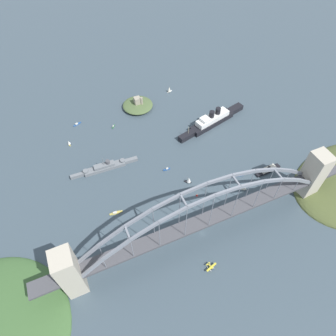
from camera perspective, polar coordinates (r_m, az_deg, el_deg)
The scene contains 17 objects.
ground_plane at distance 284.36m, azimuth 6.68°, elevation -12.39°, with size 1400.00×1400.00×0.00m, color #3D4C56.
harbor_arch_bridge at distance 259.01m, azimuth 7.26°, elevation -9.41°, with size 297.40×18.11×71.99m.
ocean_liner at distance 377.61m, azimuth 8.55°, elevation 9.11°, with size 102.89×33.18×20.83m.
naval_cruiser at distance 330.83m, azimuth -11.99°, elevation 0.21°, with size 74.76×9.87×17.56m.
harbor_ferry_steamer at distance 340.30m, azimuth 18.72°, elevation -0.29°, with size 31.44×7.73×7.68m.
fort_island_mid_harbor at distance 402.15m, azimuth -5.84°, elevation 12.00°, with size 39.71×39.64×16.38m.
seaplane_taxiing_near_bridge at distance 269.73m, azimuth 8.23°, elevation -18.34°, with size 10.94×7.74×4.79m.
small_boat_0 at distance 378.61m, azimuth -10.48°, elevation 7.88°, with size 5.15×6.27×2.56m.
small_boat_1 at distance 311.98m, azimuth 4.02°, elevation -2.30°, with size 7.28×6.48×8.83m.
small_boat_2 at distance 297.05m, azimuth -10.03°, elevation -8.48°, with size 12.98×3.16×1.97m.
small_boat_3 at distance 368.26m, azimuth -18.55°, elevation 4.67°, with size 3.57×6.46×6.17m.
small_boat_4 at distance 324.56m, azimuth -0.23°, elevation -0.22°, with size 8.01×2.09×2.39m.
small_boat_5 at distance 426.87m, azimuth 0.23°, elevation 14.89°, with size 7.98×5.86×9.40m.
small_boat_6 at distance 328.29m, azimuth 13.38°, elevation -1.34°, with size 11.42×4.89×2.12m.
small_boat_7 at distance 315.58m, azimuth 14.51°, elevation -3.61°, with size 6.87×5.43×8.49m.
small_boat_8 at distance 392.82m, azimuth -17.10°, elevation 8.08°, with size 10.78×5.49×2.26m.
channel_marker_buoy at distance 304.90m, azimuth 5.58°, elevation -5.21°, with size 2.20×2.20×2.75m.
Camera 1 is at (-82.18, -105.49, 250.96)m, focal length 31.67 mm.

